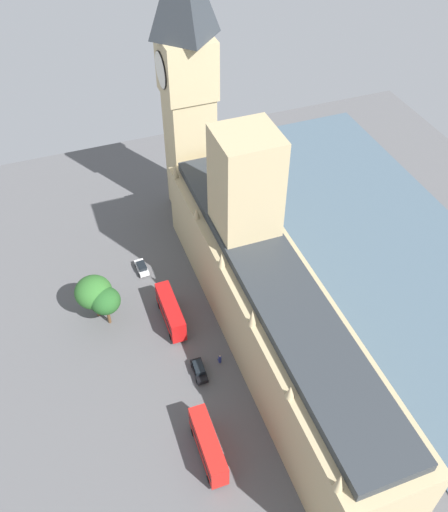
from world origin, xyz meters
name	(u,v)px	position (x,y,z in m)	size (l,w,h in m)	color
ground_plane	(258,346)	(0.00, 0.00, 0.00)	(138.30, 138.30, 0.00)	#565659
river_thames	(426,294)	(-32.99, 0.00, 0.12)	(37.01, 124.47, 0.25)	#475B6B
parliament_building	(267,297)	(-1.99, -2.07, 9.37)	(13.41, 68.30, 33.13)	tan
clock_tower	(187,83)	(-1.38, -39.28, 28.06)	(9.44, 9.44, 54.32)	tan
car_white_kerbside	(142,267)	(13.79, -23.88, 0.89)	(2.03, 4.31, 1.74)	silver
double_decker_bus_by_river_gate	(171,311)	(12.05, -10.10, 2.63)	(2.68, 10.51, 4.75)	red
car_black_corner	(199,370)	(10.93, 1.72, 0.89)	(2.06, 4.66, 1.74)	black
double_decker_bus_trailing	(208,445)	(14.02, 15.13, 2.63)	(2.77, 10.54, 4.75)	red
pedestrian_far_end	(220,359)	(7.08, 0.80, 0.76)	(0.66, 0.57, 1.69)	navy
plane_tree_near_tower	(105,301)	(22.13, -13.64, 5.50)	(5.13, 5.13, 7.72)	brown
plane_tree_midblock	(93,292)	(23.62, -15.87, 5.98)	(6.31, 6.31, 8.68)	brown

